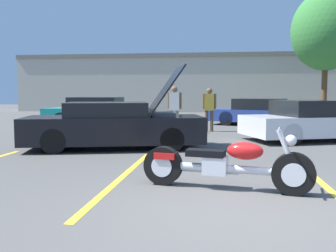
{
  "coord_description": "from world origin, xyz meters",
  "views": [
    {
      "loc": [
        -0.33,
        -4.39,
        1.44
      ],
      "look_at": [
        -1.27,
        2.8,
        0.8
      ],
      "focal_mm": 40.0,
      "sensor_mm": 36.0,
      "label": 1
    }
  ],
  "objects_px": {
    "tree_background": "(326,31)",
    "motorcycle": "(225,165)",
    "parked_car_mid_right_row": "(315,121)",
    "parked_car_mid_left_row": "(262,113)",
    "spectator_near_motorcycle": "(209,106)",
    "spectator_by_show_car": "(174,105)",
    "parked_car_left_row": "(100,113)",
    "show_car_hood_open": "(115,125)"
  },
  "relations": [
    {
      "from": "show_car_hood_open",
      "to": "parked_car_left_row",
      "type": "height_order",
      "value": "show_car_hood_open"
    },
    {
      "from": "motorcycle",
      "to": "parked_car_left_row",
      "type": "xyz_separation_m",
      "value": [
        -4.86,
        9.14,
        0.23
      ]
    },
    {
      "from": "parked_car_mid_right_row",
      "to": "parked_car_mid_left_row",
      "type": "bearing_deg",
      "value": 80.64
    },
    {
      "from": "motorcycle",
      "to": "show_car_hood_open",
      "type": "bearing_deg",
      "value": 136.18
    },
    {
      "from": "parked_car_mid_left_row",
      "to": "spectator_near_motorcycle",
      "type": "relative_size",
      "value": 3.03
    },
    {
      "from": "show_car_hood_open",
      "to": "parked_car_mid_right_row",
      "type": "height_order",
      "value": "show_car_hood_open"
    },
    {
      "from": "parked_car_mid_right_row",
      "to": "motorcycle",
      "type": "bearing_deg",
      "value": -134.18
    },
    {
      "from": "tree_background",
      "to": "spectator_near_motorcycle",
      "type": "bearing_deg",
      "value": -126.39
    },
    {
      "from": "show_car_hood_open",
      "to": "spectator_by_show_car",
      "type": "relative_size",
      "value": 2.87
    },
    {
      "from": "motorcycle",
      "to": "spectator_by_show_car",
      "type": "relative_size",
      "value": 1.51
    },
    {
      "from": "motorcycle",
      "to": "spectator_near_motorcycle",
      "type": "relative_size",
      "value": 1.56
    },
    {
      "from": "tree_background",
      "to": "motorcycle",
      "type": "xyz_separation_m",
      "value": [
        -6.04,
        -17.27,
        -4.61
      ]
    },
    {
      "from": "tree_background",
      "to": "parked_car_mid_right_row",
      "type": "bearing_deg",
      "value": -106.26
    },
    {
      "from": "motorcycle",
      "to": "spectator_near_motorcycle",
      "type": "height_order",
      "value": "spectator_near_motorcycle"
    },
    {
      "from": "show_car_hood_open",
      "to": "parked_car_mid_left_row",
      "type": "xyz_separation_m",
      "value": [
        4.64,
        7.59,
        -0.03
      ]
    },
    {
      "from": "tree_background",
      "to": "parked_car_left_row",
      "type": "bearing_deg",
      "value": -143.29
    },
    {
      "from": "tree_background",
      "to": "parked_car_left_row",
      "type": "relative_size",
      "value": 1.68
    },
    {
      "from": "parked_car_left_row",
      "to": "spectator_by_show_car",
      "type": "height_order",
      "value": "spectator_by_show_car"
    },
    {
      "from": "tree_background",
      "to": "parked_car_left_row",
      "type": "height_order",
      "value": "tree_background"
    },
    {
      "from": "parked_car_mid_left_row",
      "to": "spectator_near_motorcycle",
      "type": "xyz_separation_m",
      "value": [
        -2.3,
        -2.97,
        0.4
      ]
    },
    {
      "from": "show_car_hood_open",
      "to": "parked_car_left_row",
      "type": "xyz_separation_m",
      "value": [
        -2.11,
        5.25,
        0.01
      ]
    },
    {
      "from": "tree_background",
      "to": "parked_car_mid_left_row",
      "type": "distance_m",
      "value": 8.39
    },
    {
      "from": "parked_car_left_row",
      "to": "parked_car_mid_right_row",
      "type": "bearing_deg",
      "value": -20.74
    },
    {
      "from": "tree_background",
      "to": "parked_car_mid_right_row",
      "type": "xyz_separation_m",
      "value": [
        -3.2,
        -10.97,
        -4.41
      ]
    },
    {
      "from": "spectator_near_motorcycle",
      "to": "spectator_by_show_car",
      "type": "bearing_deg",
      "value": -150.76
    },
    {
      "from": "tree_background",
      "to": "motorcycle",
      "type": "bearing_deg",
      "value": -109.29
    },
    {
      "from": "show_car_hood_open",
      "to": "parked_car_mid_left_row",
      "type": "distance_m",
      "value": 8.9
    },
    {
      "from": "tree_background",
      "to": "motorcycle",
      "type": "distance_m",
      "value": 18.87
    },
    {
      "from": "spectator_by_show_car",
      "to": "show_car_hood_open",
      "type": "bearing_deg",
      "value": -105.77
    },
    {
      "from": "motorcycle",
      "to": "tree_background",
      "type": "bearing_deg",
      "value": 81.55
    },
    {
      "from": "parked_car_left_row",
      "to": "parked_car_mid_right_row",
      "type": "distance_m",
      "value": 8.21
    },
    {
      "from": "tree_background",
      "to": "spectator_near_motorcycle",
      "type": "distance_m",
      "value": 11.61
    },
    {
      "from": "tree_background",
      "to": "spectator_by_show_car",
      "type": "xyz_separation_m",
      "value": [
        -7.69,
        -9.45,
        -3.99
      ]
    },
    {
      "from": "parked_car_left_row",
      "to": "parked_car_mid_left_row",
      "type": "bearing_deg",
      "value": 18.62
    },
    {
      "from": "tree_background",
      "to": "spectator_near_motorcycle",
      "type": "xyz_separation_m",
      "value": [
        -6.46,
        -8.76,
        -4.02
      ]
    },
    {
      "from": "tree_background",
      "to": "spectator_by_show_car",
      "type": "relative_size",
      "value": 4.32
    },
    {
      "from": "spectator_by_show_car",
      "to": "spectator_near_motorcycle",
      "type": "bearing_deg",
      "value": 29.24
    },
    {
      "from": "tree_background",
      "to": "parked_car_mid_right_row",
      "type": "distance_m",
      "value": 12.25
    },
    {
      "from": "parked_car_left_row",
      "to": "show_car_hood_open",
      "type": "bearing_deg",
      "value": -68.66
    },
    {
      "from": "parked_car_left_row",
      "to": "tree_background",
      "type": "bearing_deg",
      "value": 36.19
    },
    {
      "from": "show_car_hood_open",
      "to": "spectator_by_show_car",
      "type": "distance_m",
      "value": 4.1
    },
    {
      "from": "tree_background",
      "to": "parked_car_mid_left_row",
      "type": "xyz_separation_m",
      "value": [
        -4.16,
        -5.79,
        -4.42
      ]
    }
  ]
}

